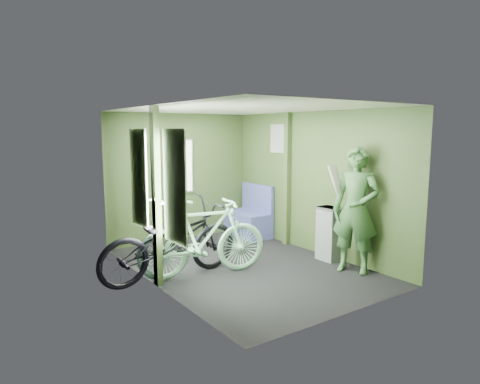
% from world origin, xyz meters
% --- Properties ---
extents(room, '(4.00, 4.02, 2.31)m').
position_xyz_m(room, '(-0.04, 0.04, 1.44)').
color(room, black).
rests_on(room, ground).
extents(bicycle_black, '(2.08, 0.96, 1.16)m').
position_xyz_m(bicycle_black, '(-1.12, 0.09, 0.00)').
color(bicycle_black, black).
rests_on(bicycle_black, ground).
extents(bicycle_mint, '(1.89, 0.95, 1.12)m').
position_xyz_m(bicycle_mint, '(-0.71, -0.04, 0.00)').
color(bicycle_mint, '#99E1B1').
rests_on(bicycle_mint, ground).
extents(passenger, '(0.66, 0.79, 1.78)m').
position_xyz_m(passenger, '(1.15, -1.09, 0.89)').
color(passenger, '#385F34').
rests_on(passenger, ground).
extents(waste_box, '(0.24, 0.34, 0.83)m').
position_xyz_m(waste_box, '(1.26, -0.50, 0.42)').
color(waste_box, slate).
rests_on(waste_box, ground).
extents(bench_seat, '(0.52, 0.93, 0.98)m').
position_xyz_m(bench_seat, '(1.15, 1.45, 0.29)').
color(bench_seat, navy).
rests_on(bench_seat, ground).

